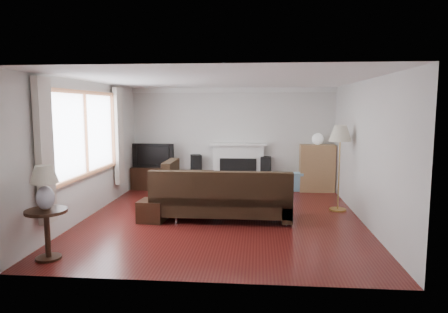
# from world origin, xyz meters

# --- Properties ---
(room) EXTENTS (5.10, 5.60, 2.54)m
(room) POSITION_xyz_m (0.00, 0.00, 1.25)
(room) COLOR #4E1411
(room) RESTS_ON ground
(window) EXTENTS (0.12, 2.74, 1.54)m
(window) POSITION_xyz_m (-2.45, -0.20, 1.55)
(window) COLOR brown
(window) RESTS_ON room
(curtain_near) EXTENTS (0.10, 0.35, 2.10)m
(curtain_near) POSITION_xyz_m (-2.40, -1.72, 1.40)
(curtain_near) COLOR beige
(curtain_near) RESTS_ON room
(curtain_far) EXTENTS (0.10, 0.35, 2.10)m
(curtain_far) POSITION_xyz_m (-2.40, 1.32, 1.40)
(curtain_far) COLOR beige
(curtain_far) RESTS_ON room
(fireplace) EXTENTS (1.40, 0.26, 1.15)m
(fireplace) POSITION_xyz_m (0.15, 2.64, 0.57)
(fireplace) COLOR white
(fireplace) RESTS_ON room
(tv_stand) EXTENTS (1.10, 0.50, 0.55)m
(tv_stand) POSITION_xyz_m (-1.92, 2.47, 0.28)
(tv_stand) COLOR black
(tv_stand) RESTS_ON ground
(television) EXTENTS (1.03, 0.13, 0.59)m
(television) POSITION_xyz_m (-1.92, 2.47, 0.85)
(television) COLOR black
(television) RESTS_ON tv_stand
(speaker_left) EXTENTS (0.32, 0.35, 0.85)m
(speaker_left) POSITION_xyz_m (-0.89, 2.55, 0.43)
(speaker_left) COLOR black
(speaker_left) RESTS_ON ground
(speaker_right) EXTENTS (0.27, 0.30, 0.82)m
(speaker_right) POSITION_xyz_m (0.83, 2.55, 0.41)
(speaker_right) COLOR black
(speaker_right) RESTS_ON ground
(bookshelf) EXTENTS (0.82, 0.39, 1.13)m
(bookshelf) POSITION_xyz_m (2.06, 2.52, 0.57)
(bookshelf) COLOR #946C44
(bookshelf) RESTS_ON ground
(globe_lamp) EXTENTS (0.27, 0.27, 0.27)m
(globe_lamp) POSITION_xyz_m (2.06, 2.52, 1.27)
(globe_lamp) COLOR white
(globe_lamp) RESTS_ON bookshelf
(sectional_sofa) EXTENTS (2.69, 1.97, 0.87)m
(sectional_sofa) POSITION_xyz_m (-0.00, -0.07, 0.44)
(sectional_sofa) COLOR black
(sectional_sofa) RESTS_ON ground
(coffee_table) EXTENTS (1.29, 0.93, 0.45)m
(coffee_table) POSITION_xyz_m (-0.10, 1.46, 0.23)
(coffee_table) COLOR #A5824F
(coffee_table) RESTS_ON ground
(footstool) EXTENTS (0.49, 0.49, 0.38)m
(footstool) POSITION_xyz_m (-1.23, -0.34, 0.19)
(footstool) COLOR black
(footstool) RESTS_ON ground
(floor_lamp) EXTENTS (0.44, 0.44, 1.68)m
(floor_lamp) POSITION_xyz_m (2.22, 0.72, 0.84)
(floor_lamp) COLOR #AD843C
(floor_lamp) RESTS_ON ground
(side_table) EXTENTS (0.54, 0.54, 0.68)m
(side_table) POSITION_xyz_m (-2.15, -2.21, 0.34)
(side_table) COLOR black
(side_table) RESTS_ON ground
(table_lamp) EXTENTS (0.36, 0.36, 0.59)m
(table_lamp) POSITION_xyz_m (-2.15, -2.21, 0.97)
(table_lamp) COLOR silver
(table_lamp) RESTS_ON side_table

